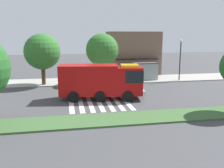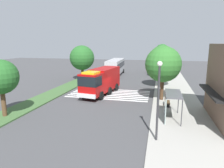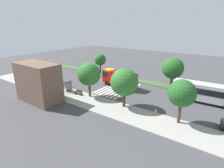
{
  "view_description": "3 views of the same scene",
  "coord_description": "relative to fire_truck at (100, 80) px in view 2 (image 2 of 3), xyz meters",
  "views": [
    {
      "loc": [
        -4.37,
        -25.74,
        6.6
      ],
      "look_at": [
        0.52,
        0.36,
        1.25
      ],
      "focal_mm": 39.66,
      "sensor_mm": 36.0,
      "label": 1
    },
    {
      "loc": [
        25.42,
        6.76,
        7.08
      ],
      "look_at": [
        -1.47,
        0.35,
        1.41
      ],
      "focal_mm": 32.13,
      "sensor_mm": 36.0,
      "label": 2
    },
    {
      "loc": [
        -21.69,
        30.83,
        13.36
      ],
      "look_at": [
        -1.11,
        1.98,
        1.51
      ],
      "focal_mm": 28.62,
      "sensor_mm": 36.0,
      "label": 3
    }
  ],
  "objects": [
    {
      "name": "ground_plane",
      "position": [
        0.65,
        1.11,
        -2.03
      ],
      "size": [
        120.0,
        120.0,
        0.0
      ],
      "primitive_type": "plane",
      "color": "#424244"
    },
    {
      "name": "sidewalk",
      "position": [
        0.65,
        10.05,
        -1.96
      ],
      "size": [
        60.0,
        5.54,
        0.14
      ],
      "primitive_type": "cube",
      "color": "#9E9B93",
      "rests_on": "ground_plane"
    },
    {
      "name": "median_strip",
      "position": [
        0.65,
        -6.56,
        -1.96
      ],
      "size": [
        60.0,
        3.0,
        0.14
      ],
      "primitive_type": "cube",
      "color": "#3D6033",
      "rests_on": "ground_plane"
    },
    {
      "name": "crosswalk",
      "position": [
        -0.65,
        1.11,
        -2.02
      ],
      "size": [
        5.85,
        11.11,
        0.01
      ],
      "color": "silver",
      "rests_on": "ground_plane"
    },
    {
      "name": "fire_truck",
      "position": [
        0.0,
        0.0,
        0.0
      ],
      "size": [
        8.83,
        3.74,
        3.59
      ],
      "rotation": [
        0.0,
        0.0,
        -0.15
      ],
      "color": "#A50C0C",
      "rests_on": "ground_plane"
    },
    {
      "name": "parked_car_west",
      "position": [
        -23.09,
        6.08,
        -1.12
      ],
      "size": [
        4.84,
        2.17,
        1.76
      ],
      "rotation": [
        0.0,
        0.0,
        0.05
      ],
      "color": "black",
      "rests_on": "ground_plane"
    },
    {
      "name": "transit_bus",
      "position": [
        -17.21,
        -1.67,
        0.04
      ],
      "size": [
        10.69,
        3.19,
        3.48
      ],
      "rotation": [
        0.0,
        0.0,
        3.18
      ],
      "color": "#B2B2B7",
      "rests_on": "ground_plane"
    },
    {
      "name": "bus_stop_shelter",
      "position": [
        7.48,
        8.89,
        -0.14
      ],
      "size": [
        3.5,
        1.4,
        2.46
      ],
      "color": "#4C4C51",
      "rests_on": "sidewalk"
    },
    {
      "name": "bench_near_shelter",
      "position": [
        3.48,
        8.87,
        -1.44
      ],
      "size": [
        1.6,
        0.5,
        0.9
      ],
      "color": "#4C3823",
      "rests_on": "sidewalk"
    },
    {
      "name": "street_lamp",
      "position": [
        12.17,
        7.88,
        1.53
      ],
      "size": [
        0.36,
        0.36,
        5.75
      ],
      "color": "#2D2D30",
      "rests_on": "sidewalk"
    },
    {
      "name": "sidewalk_tree_far_west",
      "position": [
        -23.28,
        8.28,
        3.06
      ],
      "size": [
        3.38,
        3.38,
        6.72
      ],
      "color": "#47301E",
      "rests_on": "sidewalk"
    },
    {
      "name": "sidewalk_tree_west",
      "position": [
        -15.74,
        8.28,
        2.53
      ],
      "size": [
        3.77,
        3.77,
        6.33
      ],
      "color": "#513823",
      "rests_on": "sidewalk"
    },
    {
      "name": "sidewalk_tree_center",
      "position": [
        -6.65,
        8.28,
        2.38
      ],
      "size": [
        4.61,
        4.61,
        6.59
      ],
      "color": "#47301E",
      "rests_on": "sidewalk"
    },
    {
      "name": "sidewalk_tree_east",
      "position": [
        1.11,
        8.28,
        2.51
      ],
      "size": [
        4.35,
        4.35,
        6.6
      ],
      "color": "#47301E",
      "rests_on": "sidewalk"
    },
    {
      "name": "median_tree_far_west",
      "position": [
        -9.84,
        -6.56,
        2.29
      ],
      "size": [
        4.66,
        4.66,
        6.52
      ],
      "color": "#47301E",
      "rests_on": "median_strip"
    },
    {
      "name": "median_tree_west",
      "position": [
        10.51,
        -6.56,
        1.92
      ],
      "size": [
        3.28,
        3.28,
        5.48
      ],
      "color": "#513823",
      "rests_on": "median_strip"
    },
    {
      "name": "fire_hydrant",
      "position": [
        -12.13,
        7.78,
        -1.54
      ],
      "size": [
        0.28,
        0.28,
        0.7
      ],
      "primitive_type": "cylinder",
      "color": "gold",
      "rests_on": "sidewalk"
    }
  ]
}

